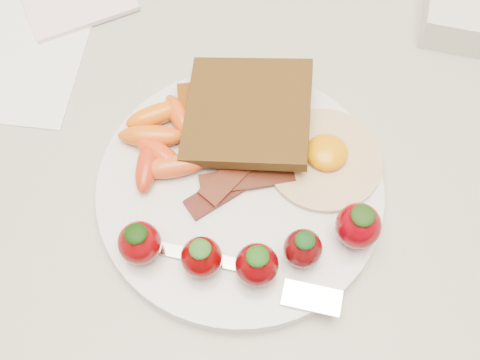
{
  "coord_description": "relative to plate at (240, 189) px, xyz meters",
  "views": [
    {
      "loc": [
        -0.0,
        1.31,
        1.42
      ],
      "look_at": [
        -0.01,
        1.56,
        0.93
      ],
      "focal_mm": 45.0,
      "sensor_mm": 36.0,
      "label": 1
    }
  ],
  "objects": [
    {
      "name": "strawberries",
      "position": [
        0.02,
        -0.07,
        0.03
      ],
      "size": [
        0.23,
        0.08,
        0.05
      ],
      "color": "#6B0306",
      "rests_on": "plate"
    },
    {
      "name": "fried_egg",
      "position": [
        0.08,
        0.03,
        0.01
      ],
      "size": [
        0.14,
        0.14,
        0.02
      ],
      "color": "beige",
      "rests_on": "plate"
    },
    {
      "name": "bacon_strips",
      "position": [
        -0.0,
        0.01,
        0.01
      ],
      "size": [
        0.1,
        0.09,
        0.01
      ],
      "color": "black",
      "rests_on": "plate"
    },
    {
      "name": "baby_carrots",
      "position": [
        -0.08,
        0.04,
        0.02
      ],
      "size": [
        0.09,
        0.11,
        0.02
      ],
      "color": "#CF500E",
      "rests_on": "plate"
    },
    {
      "name": "paper_sheet",
      "position": [
        -0.27,
        0.2,
        -0.01
      ],
      "size": [
        0.21,
        0.27,
        0.0
      ],
      "primitive_type": "cube",
      "rotation": [
        0.0,
        0.0,
        -0.09
      ],
      "color": "white",
      "rests_on": "counter"
    },
    {
      "name": "counter",
      "position": [
        0.01,
        0.14,
        -0.46
      ],
      "size": [
        2.0,
        0.6,
        0.9
      ],
      "primitive_type": "cube",
      "color": "gray",
      "rests_on": "ground"
    },
    {
      "name": "toast_upper",
      "position": [
        0.01,
        0.07,
        0.03
      ],
      "size": [
        0.13,
        0.13,
        0.03
      ],
      "primitive_type": "cube",
      "rotation": [
        0.0,
        -0.1,
        -0.07
      ],
      "color": "black",
      "rests_on": "toast_lower"
    },
    {
      "name": "plate",
      "position": [
        0.0,
        0.0,
        0.0
      ],
      "size": [
        0.27,
        0.27,
        0.02
      ],
      "primitive_type": "cylinder",
      "color": "silver",
      "rests_on": "counter"
    },
    {
      "name": "toast_lower",
      "position": [
        -0.02,
        0.06,
        0.02
      ],
      "size": [
        0.1,
        0.1,
        0.01
      ],
      "primitive_type": "cube",
      "rotation": [
        0.0,
        0.0,
        0.12
      ],
      "color": "#4B2D0C",
      "rests_on": "plate"
    },
    {
      "name": "fork",
      "position": [
        0.02,
        -0.09,
        0.01
      ],
      "size": [
        0.18,
        0.07,
        0.0
      ],
      "color": "silver",
      "rests_on": "plate"
    }
  ]
}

